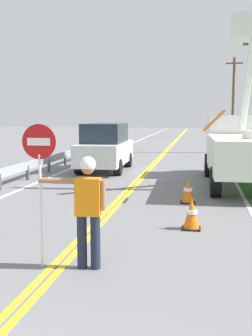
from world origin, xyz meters
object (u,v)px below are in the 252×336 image
object	(u,v)px
oncoming_suv_nearest	(105,147)
utility_pole_far	(233,96)
traffic_cone_lead	(192,214)
stop_sign_paddle	(40,163)
flagger_worker	(88,205)
traffic_cone_mid	(188,191)
utility_bucket_truck	(241,144)

from	to	relation	value
oncoming_suv_nearest	utility_pole_far	size ratio (longest dim) A/B	0.55
utility_pole_far	traffic_cone_lead	xyz separation A→B (m)	(-3.57, -37.35, -4.09)
stop_sign_paddle	oncoming_suv_nearest	distance (m)	11.92
flagger_worker	traffic_cone_mid	world-z (taller)	flagger_worker
traffic_cone_mid	oncoming_suv_nearest	bearing A→B (deg)	121.15
traffic_cone_mid	traffic_cone_lead	bearing A→B (deg)	-86.78
stop_sign_paddle	oncoming_suv_nearest	xyz separation A→B (m)	(-1.62, 11.79, -0.65)
traffic_cone_mid	utility_pole_far	bearing A→B (deg)	83.85
oncoming_suv_nearest	traffic_cone_mid	world-z (taller)	oncoming_suv_nearest
flagger_worker	stop_sign_paddle	bearing A→B (deg)	-176.07
flagger_worker	stop_sign_paddle	size ratio (longest dim) A/B	0.78
utility_pole_far	traffic_cone_mid	world-z (taller)	utility_pole_far
traffic_cone_lead	utility_bucket_truck	bearing A→B (deg)	75.80
utility_bucket_truck	utility_pole_far	bearing A→B (deg)	86.36
utility_bucket_truck	oncoming_suv_nearest	bearing A→B (deg)	153.83
utility_bucket_truck	stop_sign_paddle	bearing A→B (deg)	-113.70
oncoming_suv_nearest	traffic_cone_mid	xyz separation A→B (m)	(3.83, -6.34, -0.72)
stop_sign_paddle	flagger_worker	bearing A→B (deg)	3.93
traffic_cone_lead	oncoming_suv_nearest	bearing A→B (deg)	113.71
flagger_worker	traffic_cone_lead	distance (m)	3.18
stop_sign_paddle	utility_bucket_truck	distance (m)	9.88
oncoming_suv_nearest	utility_pole_far	xyz separation A→B (m)	(7.56, 28.26, 3.36)
traffic_cone_lead	flagger_worker	bearing A→B (deg)	-121.07
traffic_cone_lead	traffic_cone_mid	distance (m)	2.74
flagger_worker	traffic_cone_mid	distance (m)	5.63
utility_bucket_truck	traffic_cone_mid	size ratio (longest dim) A/B	9.81
stop_sign_paddle	utility_bucket_truck	world-z (taller)	utility_bucket_truck
oncoming_suv_nearest	traffic_cone_lead	world-z (taller)	oncoming_suv_nearest
utility_pole_far	oncoming_suv_nearest	bearing A→B (deg)	-104.98
utility_pole_far	traffic_cone_mid	distance (m)	35.05
flagger_worker	traffic_cone_lead	size ratio (longest dim) A/B	2.61
flagger_worker	utility_bucket_truck	world-z (taller)	utility_bucket_truck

